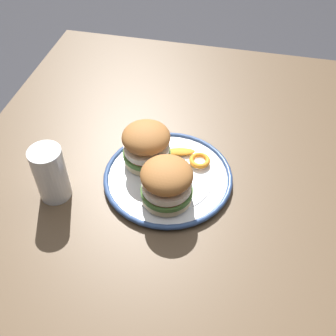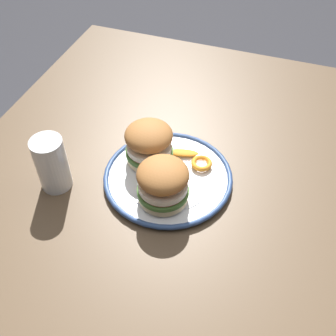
{
  "view_description": "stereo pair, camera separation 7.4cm",
  "coord_description": "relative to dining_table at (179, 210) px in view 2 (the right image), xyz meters",
  "views": [
    {
      "loc": [
        -0.61,
        -0.11,
        1.47
      ],
      "look_at": [
        0.01,
        0.03,
        0.8
      ],
      "focal_mm": 43.7,
      "sensor_mm": 36.0,
      "label": 1
    },
    {
      "loc": [
        -0.59,
        -0.18,
        1.47
      ],
      "look_at": [
        0.01,
        0.03,
        0.8
      ],
      "focal_mm": 43.7,
      "sensor_mm": 36.0,
      "label": 2
    }
  ],
  "objects": [
    {
      "name": "drinking_glass",
      "position": [
        -0.09,
        0.27,
        0.15
      ],
      "size": [
        0.07,
        0.07,
        0.13
      ],
      "color": "white",
      "rests_on": "dining_table"
    },
    {
      "name": "ground_plane",
      "position": [
        0.0,
        0.0,
        -0.67
      ],
      "size": [
        8.0,
        8.0,
        0.0
      ],
      "primitive_type": "plane",
      "color": "#333338"
    },
    {
      "name": "dining_table",
      "position": [
        0.0,
        0.0,
        0.0
      ],
      "size": [
        1.26,
        1.08,
        0.76
      ],
      "color": "brown",
      "rests_on": "ground"
    },
    {
      "name": "sandwich_half_left",
      "position": [
        -0.06,
        0.02,
        0.16
      ],
      "size": [
        0.15,
        0.15,
        0.1
      ],
      "color": "beige",
      "rests_on": "dinner_plate"
    },
    {
      "name": "orange_peel_strip_long",
      "position": [
        0.09,
        0.02,
        0.11
      ],
      "size": [
        0.04,
        0.08,
        0.01
      ],
      "color": "orange",
      "rests_on": "dinner_plate"
    },
    {
      "name": "sandwich_half_right",
      "position": [
        0.04,
        0.09,
        0.16
      ],
      "size": [
        0.14,
        0.14,
        0.1
      ],
      "color": "beige",
      "rests_on": "dinner_plate"
    },
    {
      "name": "orange_peel_curled",
      "position": [
        0.06,
        -0.03,
        0.12
      ],
      "size": [
        0.07,
        0.07,
        0.01
      ],
      "color": "orange",
      "rests_on": "dinner_plate"
    },
    {
      "name": "dinner_plate",
      "position": [
        0.01,
        0.03,
        0.1
      ],
      "size": [
        0.3,
        0.3,
        0.02
      ],
      "color": "white",
      "rests_on": "dining_table"
    }
  ]
}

